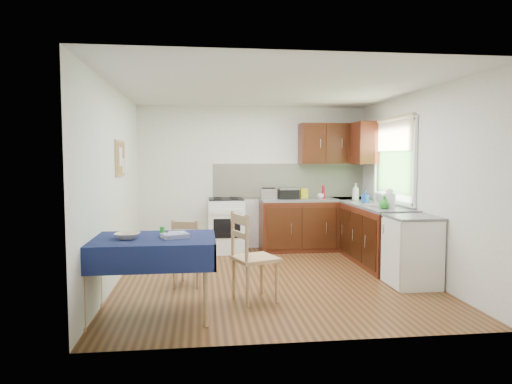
{
  "coord_description": "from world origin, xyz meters",
  "views": [
    {
      "loc": [
        -0.91,
        -5.89,
        1.61
      ],
      "look_at": [
        -0.19,
        0.12,
        1.15
      ],
      "focal_mm": 32.0,
      "sensor_mm": 36.0,
      "label": 1
    }
  ],
  "objects": [
    {
      "name": "chair_near",
      "position": [
        -0.37,
        -0.9,
        0.53
      ],
      "size": [
        0.57,
        0.57,
        1.01
      ],
      "rotation": [
        0.0,
        0.0,
        1.92
      ],
      "color": "#A68553",
      "rests_on": "ground"
    },
    {
      "name": "wall_back",
      "position": [
        0.0,
        2.1,
        1.25
      ],
      "size": [
        4.0,
        0.02,
        2.5
      ],
      "primitive_type": "cube",
      "color": "silver",
      "rests_on": "ground"
    },
    {
      "name": "chair_far",
      "position": [
        -1.08,
        -0.23,
        0.45
      ],
      "size": [
        0.47,
        0.47,
        0.85
      ],
      "rotation": [
        0.0,
        0.0,
        2.82
      ],
      "color": "#A68553",
      "rests_on": "ground"
    },
    {
      "name": "ceiling",
      "position": [
        0.0,
        0.0,
        2.5
      ],
      "size": [
        4.0,
        4.2,
        0.02
      ],
      "primitive_type": "cube",
      "color": "silver",
      "rests_on": "wall_back"
    },
    {
      "name": "dish_rack",
      "position": [
        1.69,
        0.52,
        0.92
      ],
      "size": [
        0.4,
        0.31,
        0.19
      ],
      "rotation": [
        0.0,
        0.0,
        0.4
      ],
      "color": "#95949A",
      "rests_on": "worktop_right"
    },
    {
      "name": "worktop_right",
      "position": [
        1.7,
        0.65,
        0.88
      ],
      "size": [
        0.6,
        1.7,
        0.04
      ],
      "primitive_type": "cube",
      "color": "slate",
      "rests_on": "base_cabinets"
    },
    {
      "name": "tea_towel",
      "position": [
        -1.18,
        -1.31,
        0.83
      ],
      "size": [
        0.3,
        0.28,
        0.04
      ],
      "primitive_type": "cube",
      "rotation": [
        0.0,
        0.0,
        0.4
      ],
      "color": "navy",
      "rests_on": "dining_table"
    },
    {
      "name": "soap_bottle_c",
      "position": [
        1.6,
        0.11,
        0.99
      ],
      "size": [
        0.19,
        0.19,
        0.18
      ],
      "primitive_type": "imported",
      "rotation": [
        0.0,
        0.0,
        3.56
      ],
      "color": "#299127",
      "rests_on": "worktop_right"
    },
    {
      "name": "toaster",
      "position": [
        0.22,
        1.74,
        0.99
      ],
      "size": [
        0.26,
        0.16,
        0.2
      ],
      "rotation": [
        0.0,
        0.0,
        -0.19
      ],
      "color": "#B2B2B7",
      "rests_on": "worktop_back"
    },
    {
      "name": "soap_bottle_b",
      "position": [
        1.64,
        0.95,
        1.0
      ],
      "size": [
        0.12,
        0.12,
        0.2
      ],
      "primitive_type": "imported",
      "rotation": [
        0.0,
        0.0,
        2.11
      ],
      "color": "blue",
      "rests_on": "worktop_right"
    },
    {
      "name": "plate_bowl",
      "position": [
        -1.64,
        -1.31,
        0.84
      ],
      "size": [
        0.27,
        0.27,
        0.06
      ],
      "primitive_type": "imported",
      "rotation": [
        0.0,
        0.0,
        -0.11
      ],
      "color": "beige",
      "rests_on": "dining_table"
    },
    {
      "name": "splashback",
      "position": [
        0.65,
        2.08,
        1.2
      ],
      "size": [
        2.7,
        0.02,
        0.6
      ],
      "primitive_type": "cube",
      "color": "white",
      "rests_on": "wall_back"
    },
    {
      "name": "sauce_bottle",
      "position": [
        1.18,
        1.73,
        1.01
      ],
      "size": [
        0.05,
        0.05,
        0.23
      ],
      "primitive_type": "cylinder",
      "color": "red",
      "rests_on": "worktop_back"
    },
    {
      "name": "worktop_corner",
      "position": [
        1.7,
        1.8,
        0.88
      ],
      "size": [
        0.6,
        0.6,
        0.04
      ],
      "primitive_type": "cube",
      "color": "slate",
      "rests_on": "base_cabinets"
    },
    {
      "name": "window",
      "position": [
        1.97,
        0.7,
        1.65
      ],
      "size": [
        0.04,
        1.48,
        1.26
      ],
      "color": "#315B25",
      "rests_on": "wall_right"
    },
    {
      "name": "base_cabinets",
      "position": [
        1.36,
        1.26,
        0.43
      ],
      "size": [
        1.9,
        2.3,
        0.86
      ],
      "color": "#341409",
      "rests_on": "ground"
    },
    {
      "name": "yellow_packet",
      "position": [
        0.87,
        1.88,
        0.98
      ],
      "size": [
        0.13,
        0.09,
        0.17
      ],
      "primitive_type": "cube",
      "rotation": [
        0.0,
        0.0,
        -0.08
      ],
      "color": "yellow",
      "rests_on": "worktop_back"
    },
    {
      "name": "cup",
      "position": [
        1.14,
        1.74,
        0.95
      ],
      "size": [
        0.13,
        0.13,
        0.09
      ],
      "primitive_type": "imported",
      "rotation": [
        0.0,
        0.0,
        0.14
      ],
      "color": "white",
      "rests_on": "worktop_back"
    },
    {
      "name": "sandwich_press",
      "position": [
        0.58,
        1.8,
        1.0
      ],
      "size": [
        0.33,
        0.29,
        0.19
      ],
      "rotation": [
        0.0,
        0.0,
        0.02
      ],
      "color": "black",
      "rests_on": "worktop_back"
    },
    {
      "name": "worktop_back",
      "position": [
        1.05,
        1.8,
        0.88
      ],
      "size": [
        1.9,
        0.6,
        0.04
      ],
      "primitive_type": "cube",
      "color": "slate",
      "rests_on": "base_cabinets"
    },
    {
      "name": "wall_front",
      "position": [
        0.0,
        -2.1,
        1.25
      ],
      "size": [
        4.0,
        0.02,
        2.5
      ],
      "primitive_type": "cube",
      "color": "silver",
      "rests_on": "ground"
    },
    {
      "name": "book",
      "position": [
        -1.25,
        -1.13,
        0.82
      ],
      "size": [
        0.21,
        0.26,
        0.02
      ],
      "primitive_type": "imported",
      "rotation": [
        0.0,
        0.0,
        0.16
      ],
      "color": "white",
      "rests_on": "dining_table"
    },
    {
      "name": "floor",
      "position": [
        0.0,
        0.0,
        0.0
      ],
      "size": [
        4.2,
        4.2,
        0.0
      ],
      "primitive_type": "plane",
      "color": "#482913",
      "rests_on": "ground"
    },
    {
      "name": "soap_bottle_a",
      "position": [
        1.6,
        1.31,
        1.04
      ],
      "size": [
        0.14,
        0.14,
        0.29
      ],
      "primitive_type": "imported",
      "rotation": [
        0.0,
        0.0,
        0.38
      ],
      "color": "white",
      "rests_on": "worktop_right"
    },
    {
      "name": "kettle",
      "position": [
        1.69,
        0.17,
        1.03
      ],
      "size": [
        0.17,
        0.17,
        0.28
      ],
      "color": "white",
      "rests_on": "worktop_right"
    },
    {
      "name": "dining_table",
      "position": [
        -1.44,
        -1.27,
        0.7
      ],
      "size": [
        1.33,
        0.9,
        0.81
      ],
      "rotation": [
        0.0,
        0.0,
        0.07
      ],
      "color": "#101843",
      "rests_on": "ground"
    },
    {
      "name": "wall_right",
      "position": [
        2.0,
        0.0,
        1.25
      ],
      "size": [
        0.02,
        4.2,
        2.5
      ],
      "primitive_type": "cube",
      "color": "silver",
      "rests_on": "ground"
    },
    {
      "name": "fridge",
      "position": [
        1.7,
        -0.55,
        0.44
      ],
      "size": [
        0.58,
        0.6,
        0.89
      ],
      "color": "white",
      "rests_on": "ground"
    },
    {
      "name": "corkboard",
      "position": [
        -1.97,
        0.3,
        1.6
      ],
      "size": [
        0.04,
        0.62,
        0.47
      ],
      "color": "#A68553",
      "rests_on": "wall_left"
    },
    {
      "name": "upper_cabinets",
      "position": [
        1.52,
        1.8,
        1.85
      ],
      "size": [
        1.2,
        0.85,
        0.7
      ],
      "color": "#341409",
      "rests_on": "wall_back"
    },
    {
      "name": "spice_jar",
      "position": [
        -1.31,
        -1.22,
        0.86
      ],
      "size": [
        0.05,
        0.05,
        0.1
      ],
      "primitive_type": "cylinder",
      "color": "green",
      "rests_on": "dining_table"
    },
    {
      "name": "wall_left",
      "position": [
        -2.0,
        0.0,
        1.25
      ],
      "size": [
        0.02,
        4.2,
        2.5
      ],
      "primitive_type": "cube",
      "color": "white",
      "rests_on": "ground"
    },
    {
      "name": "stove",
      "position": [
        -0.5,
        1.8,
        0.46
      ],
      "size": [
        0.6,
        0.61,
        0.92
      ],
      "color": "white",
      "rests_on": "ground"
    }
  ]
}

